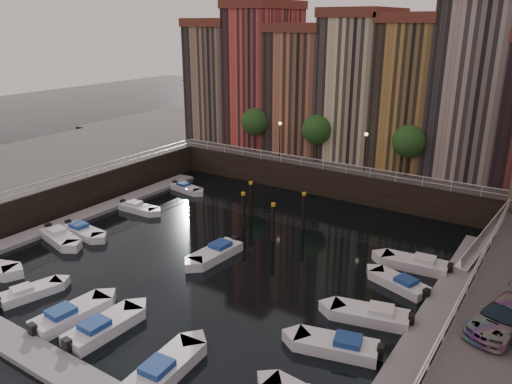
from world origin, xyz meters
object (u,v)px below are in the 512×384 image
Objects in this scene: mooring_pilings at (267,211)px; boat_left_1 at (60,237)px; gangway at (487,235)px; boat_left_2 at (83,231)px; car_c at (504,318)px.

boat_left_1 is (-13.21, -12.00, -1.27)m from mooring_pilings.
boat_left_1 is (-30.52, -16.54, -1.54)m from gangway.
gangway reaches higher than mooring_pilings.
boat_left_1 is at bearing -102.66° from boat_left_2.
gangway is 1.62× the size of car_c.
gangway is 17.90m from mooring_pilings.
gangway is at bearing 41.59° from boat_left_1.
boat_left_2 is 33.23m from car_c.
boat_left_2 is (-12.63, -10.09, -1.29)m from mooring_pilings.
mooring_pilings is at bearing 42.80° from boat_left_2.
boat_left_2 is at bearing -164.45° from car_c.
gangway is 1.39× the size of mooring_pilings.
boat_left_1 is at bearing -137.74° from mooring_pilings.
boat_left_2 is (-29.94, -14.63, -1.56)m from gangway.
boat_left_1 is 0.97× the size of car_c.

